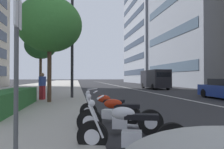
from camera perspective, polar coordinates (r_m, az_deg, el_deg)
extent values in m
cube|color=#A39E93|center=(32.07, -17.91, -3.28)|extent=(160.00, 10.56, 0.15)
cube|color=silver|center=(37.40, 1.60, -3.09)|extent=(110.00, 0.16, 0.01)
cylinder|color=black|center=(4.31, -5.24, -16.16)|extent=(0.28, 0.61, 0.60)
cylinder|color=silver|center=(4.31, -5.24, -16.16)|extent=(0.21, 0.33, 0.30)
cylinder|color=black|center=(4.27, 15.96, -16.28)|extent=(0.28, 0.61, 0.60)
cylinder|color=silver|center=(4.27, 15.96, -16.28)|extent=(0.21, 0.33, 0.30)
cube|color=silver|center=(4.23, 5.30, -16.68)|extent=(0.36, 0.44, 0.28)
cube|color=black|center=(4.13, 7.84, -11.13)|extent=(0.39, 0.68, 0.10)
ellipsoid|color=#B2B2B7|center=(4.13, 2.90, -10.30)|extent=(0.36, 0.51, 0.24)
cylinder|color=silver|center=(4.16, -4.34, -12.39)|extent=(0.13, 0.32, 0.64)
cylinder|color=silver|center=(4.29, -3.97, -12.03)|extent=(0.13, 0.32, 0.64)
cylinder|color=silver|center=(4.14, -3.05, -6.08)|extent=(0.59, 0.20, 0.04)
sphere|color=silver|center=(4.19, -5.50, -7.67)|extent=(0.14, 0.14, 0.14)
cylinder|color=silver|center=(4.39, 9.19, -17.50)|extent=(0.28, 0.68, 0.16)
cylinder|color=black|center=(5.59, -6.08, -12.42)|extent=(0.25, 0.65, 0.64)
cylinder|color=silver|center=(5.59, -6.08, -12.42)|extent=(0.20, 0.34, 0.32)
cylinder|color=black|center=(5.56, 10.28, -12.45)|extent=(0.25, 0.65, 0.64)
cylinder|color=silver|center=(5.56, 10.28, -12.45)|extent=(0.20, 0.34, 0.32)
cube|color=silver|center=(5.52, 2.08, -12.72)|extent=(0.34, 0.43, 0.28)
cube|color=black|center=(5.45, 3.99, -8.44)|extent=(0.35, 0.67, 0.10)
ellipsoid|color=#991E0A|center=(5.45, 0.28, -7.81)|extent=(0.33, 0.50, 0.24)
cylinder|color=silver|center=(5.45, -5.35, -9.44)|extent=(0.11, 0.32, 0.64)
cylinder|color=silver|center=(5.59, -5.14, -9.22)|extent=(0.11, 0.32, 0.64)
cylinder|color=silver|center=(5.46, -4.40, -4.63)|extent=(0.59, 0.16, 0.04)
sphere|color=silver|center=(5.50, -6.28, -5.86)|extent=(0.14, 0.14, 0.14)
cylinder|color=silver|center=(5.69, 5.01, -13.53)|extent=(0.23, 0.69, 0.16)
cylinder|color=black|center=(7.18, -6.32, -9.96)|extent=(0.43, 0.58, 0.61)
cylinder|color=silver|center=(7.18, -6.32, -9.96)|extent=(0.27, 0.33, 0.31)
cylinder|color=black|center=(6.59, 5.00, -10.77)|extent=(0.43, 0.58, 0.61)
cylinder|color=silver|center=(6.59, 5.00, -10.77)|extent=(0.27, 0.33, 0.31)
cube|color=silver|center=(6.85, -0.91, -10.52)|extent=(0.42, 0.46, 0.28)
cube|color=black|center=(6.73, 0.51, -7.13)|extent=(0.53, 0.66, 0.10)
ellipsoid|color=#991E0A|center=(6.86, -2.21, -6.51)|extent=(0.45, 0.52, 0.24)
cylinder|color=silver|center=(7.03, -6.03, -7.63)|extent=(0.21, 0.29, 0.64)
cylinder|color=silver|center=(7.16, -5.48, -7.51)|extent=(0.21, 0.29, 0.64)
cylinder|color=silver|center=(7.02, -5.17, -3.92)|extent=(0.53, 0.35, 0.04)
sphere|color=silver|center=(7.11, -6.45, -4.85)|extent=(0.14, 0.14, 0.14)
cylinder|color=silver|center=(6.89, 1.74, -11.37)|extent=(0.44, 0.63, 0.16)
cylinder|color=black|center=(17.05, 23.46, -4.61)|extent=(0.63, 0.24, 0.62)
cube|color=black|center=(28.35, 11.36, -1.10)|extent=(6.02, 2.14, 2.21)
cube|color=black|center=(25.57, 13.64, -0.03)|extent=(0.06, 1.73, 0.56)
cylinder|color=black|center=(30.00, 8.36, -2.94)|extent=(0.72, 0.27, 0.72)
cylinder|color=black|center=(30.60, 11.70, -2.89)|extent=(0.72, 0.27, 0.72)
cylinder|color=black|center=(26.13, 10.98, -3.24)|extent=(0.72, 0.27, 0.72)
cylinder|color=black|center=(26.82, 14.74, -3.16)|extent=(0.72, 0.27, 0.72)
cylinder|color=#47494C|center=(3.10, -24.26, 1.80)|extent=(0.06, 0.06, 2.86)
cube|color=silver|center=(3.21, -23.90, 14.89)|extent=(0.32, 0.02, 0.40)
cylinder|color=#232326|center=(14.53, -10.60, 12.45)|extent=(0.18, 0.18, 9.27)
cube|color=gold|center=(14.19, -10.64, 12.81)|extent=(0.56, 0.03, 1.10)
cube|color=gold|center=(14.87, -10.58, 12.17)|extent=(0.56, 0.03, 1.10)
cube|color=#28602D|center=(9.61, -26.12, -6.19)|extent=(6.29, 1.10, 0.77)
cylinder|color=#473323|center=(11.83, -16.42, -0.21)|extent=(0.22, 0.22, 2.84)
ellipsoid|color=#387A33|center=(12.17, -16.36, 12.68)|extent=(3.45, 3.45, 2.93)
cylinder|color=#473323|center=(18.96, -18.60, -0.16)|extent=(0.22, 0.22, 3.02)
ellipsoid|color=#265B28|center=(19.15, -18.56, 7.33)|extent=(2.63, 2.63, 2.23)
cube|color=maroon|center=(13.38, -18.16, -4.63)|extent=(0.39, 0.34, 0.81)
cube|color=#33478C|center=(13.35, -18.15, -1.70)|extent=(0.47, 0.39, 0.56)
sphere|color=#8C6647|center=(13.35, -18.14, -0.03)|extent=(0.22, 0.22, 0.22)
cube|color=#384756|center=(38.22, 14.81, 1.72)|extent=(18.81, 0.08, 1.50)
cube|color=#384756|center=(38.89, 14.78, 10.07)|extent=(18.81, 0.08, 1.50)
cube|color=#384756|center=(40.34, 14.75, 17.97)|extent=(18.81, 0.08, 1.50)
cube|color=gray|center=(66.32, 13.60, 13.91)|extent=(23.48, 18.77, 36.69)
cube|color=#232D3D|center=(61.08, 5.48, 0.52)|extent=(21.13, 0.08, 1.50)
cube|color=#232D3D|center=(61.30, 5.47, 4.21)|extent=(21.13, 0.08, 1.50)
cube|color=#232D3D|center=(61.78, 5.47, 7.85)|extent=(21.13, 0.08, 1.50)
cube|color=#232D3D|center=(62.50, 5.46, 11.43)|extent=(21.13, 0.08, 1.50)
cube|color=#232D3D|center=(63.45, 5.46, 14.91)|extent=(21.13, 0.08, 1.50)
cube|color=#232D3D|center=(64.64, 5.45, 18.28)|extent=(21.13, 0.08, 1.50)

